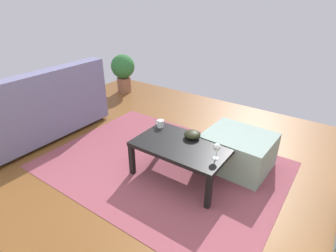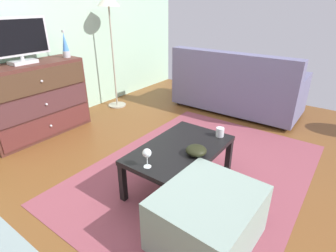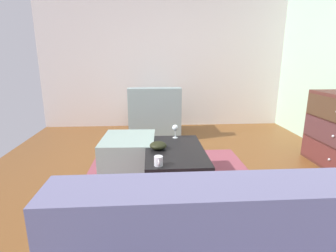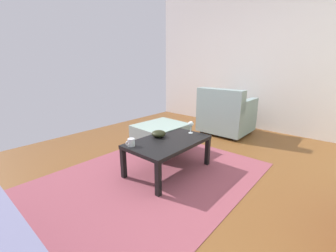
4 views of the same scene
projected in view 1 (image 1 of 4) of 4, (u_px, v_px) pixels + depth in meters
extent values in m
cube|color=brown|center=(166.00, 182.00, 2.86)|extent=(5.77, 4.84, 0.05)
cube|color=#8C414E|center=(162.00, 165.00, 3.09)|extent=(2.60, 1.90, 0.01)
cube|color=black|center=(208.00, 192.00, 2.42)|extent=(0.05, 0.05, 0.35)
cube|color=black|center=(132.00, 160.00, 2.88)|extent=(0.05, 0.05, 0.35)
cube|color=black|center=(232.00, 164.00, 2.81)|extent=(0.05, 0.05, 0.35)
cube|color=black|center=(162.00, 139.00, 3.27)|extent=(0.05, 0.05, 0.35)
cube|color=black|center=(182.00, 146.00, 2.75)|extent=(0.97, 0.60, 0.04)
cylinder|color=silver|center=(216.00, 158.00, 2.51)|extent=(0.06, 0.06, 0.00)
cylinder|color=silver|center=(216.00, 154.00, 2.49)|extent=(0.01, 0.01, 0.09)
sphere|color=silver|center=(217.00, 147.00, 2.46)|extent=(0.07, 0.07, 0.07)
cylinder|color=silver|center=(161.00, 124.00, 3.06)|extent=(0.08, 0.08, 0.08)
torus|color=silver|center=(157.00, 122.00, 3.08)|extent=(0.05, 0.01, 0.05)
ellipsoid|color=black|center=(192.00, 135.00, 2.84)|extent=(0.17, 0.17, 0.08)
cylinder|color=#332319|center=(72.00, 107.00, 4.52)|extent=(0.05, 0.05, 0.05)
cylinder|color=#332319|center=(101.00, 117.00, 4.17)|extent=(0.05, 0.05, 0.05)
cube|color=slate|center=(34.00, 118.00, 3.63)|extent=(0.85, 1.86, 0.39)
cube|color=slate|center=(41.00, 92.00, 3.27)|extent=(0.20, 1.86, 0.48)
cube|color=slate|center=(83.00, 81.00, 4.13)|extent=(0.81, 0.12, 0.20)
cylinder|color=#A7423F|center=(19.00, 94.00, 3.66)|extent=(0.16, 0.40, 0.16)
cube|color=#859D93|center=(238.00, 151.00, 2.99)|extent=(0.73, 0.63, 0.40)
cylinder|color=brown|center=(124.00, 85.00, 5.21)|extent=(0.26, 0.26, 0.28)
sphere|color=#2D6B33|center=(123.00, 66.00, 5.05)|extent=(0.44, 0.44, 0.44)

